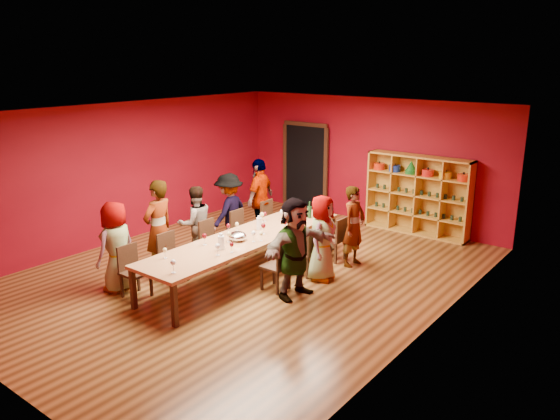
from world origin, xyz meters
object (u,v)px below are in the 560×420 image
object	(u,v)px
person_right_4	(354,226)
shelving_unit	(418,191)
chair_person_left_3	(241,229)
person_left_4	(260,199)
chair_person_left_0	(132,268)
chair_person_left_2	(211,240)
person_right_2	(295,248)
chair_person_right_3	(309,250)
person_left_0	(116,247)
person_right_3	(322,238)
chair_person_left_1	(171,254)
person_left_2	(195,223)
tasting_table	(246,239)
wine_bottle	(310,212)
chair_person_right_2	(279,264)
chair_person_right_4	(337,237)
person_left_3	(229,212)
person_left_1	(159,229)
chair_person_left_4	(270,218)
spittoon_bowl	(238,236)

from	to	relation	value
person_right_4	shelving_unit	bearing A→B (deg)	-0.07
shelving_unit	chair_person_left_3	size ratio (longest dim) A/B	2.70
shelving_unit	person_left_4	world-z (taller)	shelving_unit
chair_person_left_0	chair_person_left_2	xyz separation A→B (m)	(0.00, 1.85, 0.00)
person_right_2	chair_person_right_3	distance (m)	1.01
person_left_0	chair_person_left_2	distance (m)	1.92
person_right_4	chair_person_right_3	bearing A→B (deg)	161.06
chair_person_left_3	person_right_3	distance (m)	2.13
shelving_unit	chair_person_left_1	world-z (taller)	shelving_unit
person_left_0	person_left_2	xyz separation A→B (m)	(-0.01, 1.85, -0.04)
tasting_table	chair_person_left_0	world-z (taller)	chair_person_left_0
chair_person_right_3	person_left_2	bearing A→B (deg)	-162.26
person_right_4	wine_bottle	world-z (taller)	person_right_4
person_right_3	chair_person_right_2	bearing A→B (deg)	149.38
chair_person_right_3	chair_person_left_3	bearing A→B (deg)	174.98
person_left_4	chair_person_right_4	xyz separation A→B (m)	(2.11, -0.17, -0.40)
person_left_2	person_left_3	bearing A→B (deg)	-164.49
chair_person_right_3	chair_person_left_0	bearing A→B (deg)	-125.37
wine_bottle	chair_person_left_1	bearing A→B (deg)	-112.47
tasting_table	chair_person_right_3	world-z (taller)	chair_person_right_3
tasting_table	wine_bottle	world-z (taller)	wine_bottle
shelving_unit	person_left_1	distance (m)	5.93
chair_person_left_4	chair_person_right_4	xyz separation A→B (m)	(1.82, -0.17, 0.00)
chair_person_left_4	person_right_3	xyz separation A→B (m)	(2.10, -1.13, 0.29)
person_left_3	chair_person_right_4	bearing A→B (deg)	101.13
chair_person_left_0	chair_person_right_2	world-z (taller)	same
chair_person_left_0	chair_person_right_3	size ratio (longest dim) A/B	1.00
tasting_table	person_right_3	xyz separation A→B (m)	(1.19, 0.71, 0.09)
chair_person_left_3	chair_person_right_2	distance (m)	2.10
shelving_unit	person_right_2	size ratio (longest dim) A/B	1.40
spittoon_bowl	chair_person_right_3	bearing A→B (deg)	47.27
tasting_table	chair_person_left_3	world-z (taller)	chair_person_left_3
person_left_4	person_right_2	bearing A→B (deg)	37.54
chair_person_left_1	chair_person_left_2	size ratio (longest dim) A/B	1.00
person_left_3	person_right_4	xyz separation A→B (m)	(2.51, 0.80, -0.02)
person_left_2	spittoon_bowl	world-z (taller)	person_left_2
chair_person_right_3	chair_person_right_2	bearing A→B (deg)	-90.00
chair_person_left_2	person_left_4	world-z (taller)	person_left_4
person_left_4	person_right_4	world-z (taller)	person_left_4
person_right_3	chair_person_right_4	distance (m)	1.04
chair_person_left_1	person_right_4	world-z (taller)	person_right_4
person_left_4	person_right_2	size ratio (longest dim) A/B	1.04
chair_person_right_3	chair_person_right_4	size ratio (longest dim) A/B	1.00
person_right_2	person_right_3	world-z (taller)	person_right_2
person_left_0	person_left_4	size ratio (longest dim) A/B	0.88
chair_person_left_2	chair_person_right_4	distance (m)	2.47
person_right_4	chair_person_left_3	bearing A→B (deg)	112.36
person_right_3	spittoon_bowl	bearing A→B (deg)	116.42
spittoon_bowl	chair_person_left_0	bearing A→B (deg)	-120.22
person_right_3	chair_person_left_1	bearing A→B (deg)	116.45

